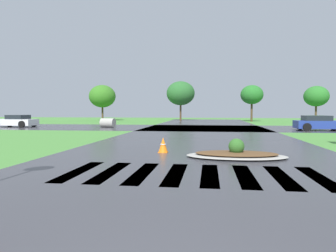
{
  "coord_description": "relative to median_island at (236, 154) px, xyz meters",
  "views": [
    {
      "loc": [
        0.42,
        -2.52,
        1.71
      ],
      "look_at": [
        -1.03,
        8.32,
        1.12
      ],
      "focal_mm": 32.76,
      "sensor_mm": 36.0,
      "label": 1
    }
  ],
  "objects": [
    {
      "name": "crosswalk_stripes",
      "position": [
        -1.39,
        -3.03,
        -0.13
      ],
      "size": [
        6.75,
        2.89,
        0.01
      ],
      "color": "white",
      "rests_on": "ground"
    },
    {
      "name": "asphalt_cross_road",
      "position": [
        -1.39,
        17.36,
        -0.13
      ],
      "size": [
        90.0,
        9.87,
        0.01
      ],
      "primitive_type": "cube",
      "color": "#35353A",
      "rests_on": "ground"
    },
    {
      "name": "car_silver_hatch",
      "position": [
        7.93,
        15.14,
        0.46
      ],
      "size": [
        3.95,
        2.06,
        1.21
      ],
      "rotation": [
        0.0,
        0.0,
        0.01
      ],
      "color": "navy",
      "rests_on": "ground"
    },
    {
      "name": "drainage_pipe_stack",
      "position": [
        -10.53,
        17.06,
        0.3
      ],
      "size": [
        1.42,
        1.05,
        0.87
      ],
      "color": "#9E9B93",
      "rests_on": "ground"
    },
    {
      "name": "car_blue_compact",
      "position": [
        -19.61,
        16.49,
        0.43
      ],
      "size": [
        4.14,
        2.23,
        1.18
      ],
      "rotation": [
        0.0,
        0.0,
        3.07
      ],
      "color": "silver",
      "rests_on": "ground"
    },
    {
      "name": "asphalt_roadway",
      "position": [
        -1.39,
        1.49,
        -0.13
      ],
      "size": [
        10.96,
        80.0,
        0.01
      ],
      "primitive_type": "cube",
      "color": "#35353A",
      "rests_on": "ground"
    },
    {
      "name": "median_island",
      "position": [
        0.0,
        0.0,
        0.0
      ],
      "size": [
        3.55,
        1.85,
        0.68
      ],
      "color": "#9E9B93",
      "rests_on": "ground"
    },
    {
      "name": "traffic_cone",
      "position": [
        -2.77,
        0.93,
        0.16
      ],
      "size": [
        0.38,
        0.38,
        0.6
      ],
      "color": "orange",
      "rests_on": "ground"
    },
    {
      "name": "background_treeline",
      "position": [
        0.99,
        34.66,
        3.61
      ],
      "size": [
        46.59,
        6.01,
        5.97
      ],
      "color": "#4C3823",
      "rests_on": "ground"
    }
  ]
}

